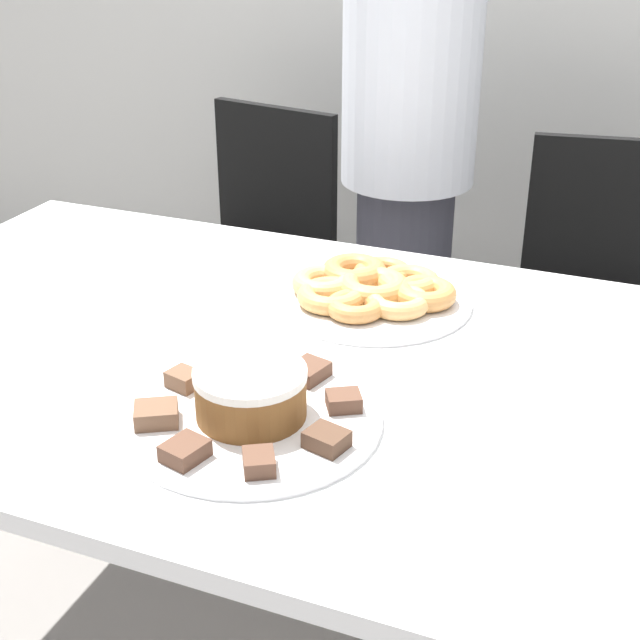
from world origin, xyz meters
TOP-DOWN VIEW (x-y plane):
  - table at (0.00, 0.00)m, footprint 1.72×0.97m
  - person_standing at (-0.11, 0.88)m, footprint 0.32×0.32m
  - office_chair_left at (-0.59, 0.96)m, footprint 0.52×0.52m
  - office_chair_right at (0.37, 0.96)m, footprint 0.50×0.50m
  - plate_cake at (-0.01, -0.20)m, footprint 0.36×0.36m
  - plate_donuts at (0.02, 0.23)m, footprint 0.35×0.35m
  - frosted_cake at (-0.01, -0.20)m, footprint 0.16×0.16m
  - lamington_0 at (0.03, -0.07)m, footprint 0.06×0.07m
  - lamington_1 at (-0.07, -0.09)m, footprint 0.07×0.08m
  - lamington_2 at (-0.13, -0.16)m, footprint 0.05×0.05m
  - lamington_3 at (-0.12, -0.26)m, footprint 0.08×0.07m
  - lamington_4 at (-0.04, -0.32)m, footprint 0.06×0.06m
  - lamington_5 at (0.06, -0.31)m, footprint 0.06×0.06m
  - lamington_6 at (0.12, -0.23)m, footprint 0.06×0.06m
  - lamington_7 at (0.11, -0.13)m, footprint 0.06×0.06m
  - donut_0 at (0.02, 0.23)m, footprint 0.13×0.13m
  - donut_1 at (0.02, 0.31)m, footprint 0.11×0.11m
  - donut_2 at (-0.03, 0.28)m, footprint 0.12×0.12m
  - donut_3 at (-0.07, 0.22)m, footprint 0.11×0.11m
  - donut_4 at (-0.03, 0.18)m, footprint 0.12×0.12m
  - donut_5 at (0.02, 0.15)m, footprint 0.10×0.10m
  - donut_6 at (0.08, 0.20)m, footprint 0.11×0.11m
  - donut_7 at (0.11, 0.24)m, footprint 0.11×0.11m
  - donut_8 at (0.07, 0.28)m, footprint 0.11×0.11m

SIDE VIEW (x-z plane):
  - office_chair_left at x=-0.59m, z-range -0.03..0.84m
  - office_chair_right at x=0.37m, z-range -0.03..0.84m
  - table at x=0.00m, z-range 0.30..1.05m
  - plate_cake at x=-0.01m, z-range 0.75..0.76m
  - plate_donuts at x=0.02m, z-range 0.75..0.76m
  - lamington_0 at x=0.03m, z-range 0.76..0.79m
  - lamington_7 at x=0.11m, z-range 0.76..0.79m
  - lamington_5 at x=0.06m, z-range 0.76..0.79m
  - lamington_4 at x=-0.04m, z-range 0.76..0.79m
  - lamington_6 at x=0.12m, z-range 0.76..0.79m
  - lamington_2 at x=-0.13m, z-range 0.76..0.79m
  - lamington_3 at x=-0.12m, z-range 0.76..0.79m
  - lamington_1 at x=-0.07m, z-range 0.76..0.79m
  - donut_1 at x=0.02m, z-range 0.76..0.79m
  - donut_5 at x=0.02m, z-range 0.76..0.79m
  - donut_6 at x=0.08m, z-range 0.76..0.80m
  - donut_4 at x=-0.03m, z-range 0.76..0.80m
  - donut_3 at x=-0.07m, z-range 0.76..0.80m
  - donut_8 at x=0.07m, z-range 0.76..0.80m
  - donut_7 at x=0.11m, z-range 0.76..0.80m
  - donut_0 at x=0.02m, z-range 0.76..0.80m
  - donut_2 at x=-0.03m, z-range 0.76..0.80m
  - frosted_cake at x=-0.01m, z-range 0.76..0.84m
  - person_standing at x=-0.11m, z-range 0.05..1.63m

